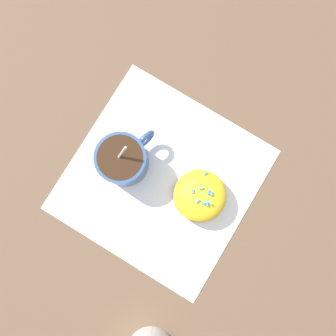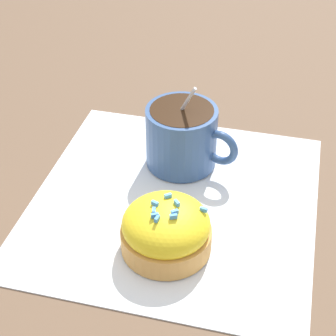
% 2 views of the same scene
% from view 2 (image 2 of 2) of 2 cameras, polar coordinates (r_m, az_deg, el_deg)
% --- Properties ---
extents(ground_plane, '(3.00, 3.00, 0.00)m').
position_cam_2_polar(ground_plane, '(0.62, 0.63, -3.48)').
color(ground_plane, brown).
extents(paper_napkin, '(0.35, 0.34, 0.00)m').
position_cam_2_polar(paper_napkin, '(0.62, 0.63, -3.37)').
color(paper_napkin, white).
rests_on(paper_napkin, ground_plane).
extents(coffee_cup, '(0.08, 0.11, 0.11)m').
position_cam_2_polar(coffee_cup, '(0.65, 1.66, 3.41)').
color(coffee_cup, '#335184').
rests_on(coffee_cup, paper_napkin).
extents(frosted_pastry, '(0.09, 0.09, 0.06)m').
position_cam_2_polar(frosted_pastry, '(0.55, -0.08, -6.24)').
color(frosted_pastry, '#D19347').
rests_on(frosted_pastry, paper_napkin).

